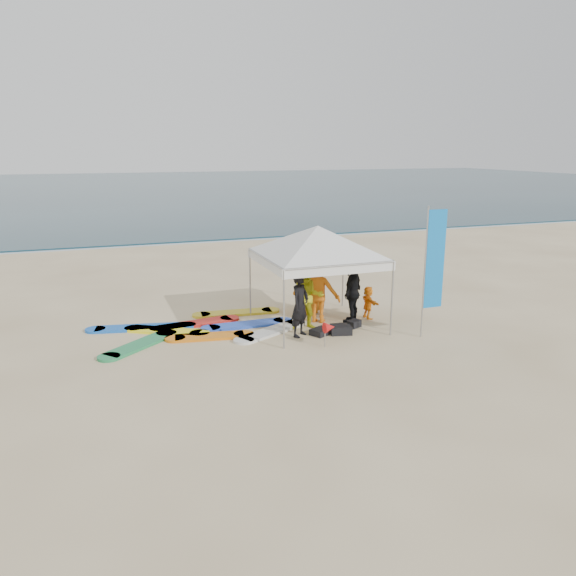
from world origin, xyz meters
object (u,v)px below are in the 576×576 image
(person_black_a, at_px, (300,305))
(person_orange_b, at_px, (309,282))
(canopy_tent, at_px, (318,226))
(surfboard_spread, at_px, (201,328))
(feather_flag, at_px, (434,261))
(person_yellow, at_px, (308,297))
(person_black_b, at_px, (353,292))
(person_orange_a, at_px, (319,289))
(person_seated, at_px, (368,302))
(marker_pennant, at_px, (330,327))

(person_black_a, height_order, person_orange_b, person_orange_b)
(person_black_a, distance_m, canopy_tent, 2.20)
(surfboard_spread, bearing_deg, person_orange_b, 7.71)
(canopy_tent, relative_size, surfboard_spread, 0.76)
(canopy_tent, bearing_deg, feather_flag, -37.67)
(person_black_a, xyz_separation_m, surfboard_spread, (-2.36, 1.39, -0.82))
(person_yellow, bearing_deg, person_black_b, 15.20)
(person_orange_a, height_order, person_seated, person_orange_a)
(person_yellow, height_order, marker_pennant, person_yellow)
(person_orange_b, bearing_deg, person_seated, 129.48)
(person_black_b, relative_size, person_seated, 1.86)
(person_seated, bearing_deg, surfboard_spread, 83.76)
(person_seated, relative_size, canopy_tent, 0.23)
(canopy_tent, bearing_deg, marker_pennant, -102.36)
(person_yellow, bearing_deg, surfboard_spread, 172.79)
(person_seated, height_order, marker_pennant, person_seated)
(person_black_b, xyz_separation_m, canopy_tent, (-1.01, 0.16, 1.89))
(person_black_b, xyz_separation_m, person_seated, (0.63, 0.23, -0.41))
(person_black_a, bearing_deg, person_orange_b, 22.67)
(person_yellow, xyz_separation_m, marker_pennant, (-0.00, -1.48, -0.40))
(person_orange_a, distance_m, feather_flag, 3.30)
(feather_flag, relative_size, surfboard_spread, 0.62)
(canopy_tent, bearing_deg, person_seated, 2.27)
(person_orange_b, xyz_separation_m, canopy_tent, (-0.20, -1.12, 1.81))
(feather_flag, bearing_deg, person_black_a, 160.33)
(person_orange_b, bearing_deg, canopy_tent, 65.48)
(surfboard_spread, bearing_deg, feather_flag, -24.53)
(canopy_tent, xyz_separation_m, feather_flag, (2.44, -1.88, -0.76))
(person_orange_a, xyz_separation_m, person_black_b, (0.84, -0.43, -0.06))
(person_orange_a, xyz_separation_m, surfboard_spread, (-3.32, 0.39, -0.92))
(person_yellow, relative_size, feather_flag, 0.52)
(person_black_a, bearing_deg, person_seated, -21.11)
(person_black_b, relative_size, person_orange_b, 0.92)
(person_orange_a, height_order, canopy_tent, canopy_tent)
(person_black_a, relative_size, canopy_tent, 0.41)
(marker_pennant, xyz_separation_m, surfboard_spread, (-2.76, 2.40, -0.46))
(person_black_a, bearing_deg, canopy_tent, 3.72)
(canopy_tent, height_order, marker_pennant, canopy_tent)
(feather_flag, bearing_deg, person_orange_b, 126.75)
(person_orange_b, relative_size, person_seated, 2.04)
(person_seated, height_order, feather_flag, feather_flag)
(person_black_a, xyz_separation_m, canopy_tent, (0.78, 0.73, 1.92))
(canopy_tent, bearing_deg, surfboard_spread, 168.08)
(person_orange_a, distance_m, canopy_tent, 1.86)
(person_orange_a, height_order, marker_pennant, person_orange_a)
(surfboard_spread, bearing_deg, marker_pennant, -41.03)
(person_black_b, height_order, person_seated, person_black_b)
(person_orange_b, xyz_separation_m, feather_flag, (2.24, -3.00, 1.04))
(marker_pennant, relative_size, surfboard_spread, 0.12)
(person_orange_a, bearing_deg, person_black_a, 84.17)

